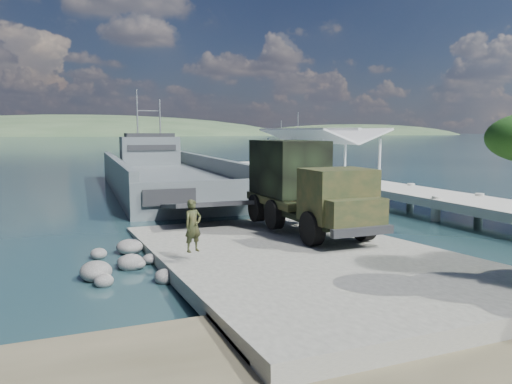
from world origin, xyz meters
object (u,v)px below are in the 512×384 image
landing_craft (165,181)px  sailboat_far (282,168)px  pier (326,172)px  military_truck (303,186)px  sailboat_near (298,172)px  soldier (193,237)px

landing_craft → sailboat_far: 24.43m
pier → sailboat_far: 21.94m
landing_craft → sailboat_far: (18.45, 16.01, -0.46)m
military_truck → sailboat_near: sailboat_near is taller
pier → landing_craft: size_ratio=1.31×
sailboat_far → landing_craft: bearing=-161.0°
landing_craft → soldier: size_ratio=18.63×
landing_craft → sailboat_near: bearing=30.2°
landing_craft → military_truck: size_ratio=3.82×
pier → soldier: bearing=-130.3°
landing_craft → military_truck: (1.77, -21.36, 1.71)m
pier → soldier: size_ratio=24.41×
military_truck → soldier: bearing=-148.2°
soldier → pier: bearing=30.3°
soldier → sailboat_near: size_ratio=0.25×
pier → military_truck: 19.54m
military_truck → pier: bearing=56.6°
pier → sailboat_far: (5.88, 21.10, -1.25)m
pier → military_truck: size_ratio=5.01×
sailboat_far → military_truck: bearing=-136.0°
pier → landing_craft: 13.58m
military_truck → sailboat_near: size_ratio=1.20×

